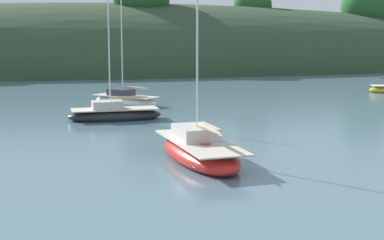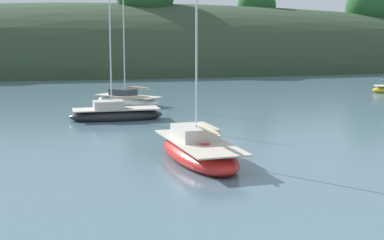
# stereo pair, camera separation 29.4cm
# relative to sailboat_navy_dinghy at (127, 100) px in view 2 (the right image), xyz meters

# --- Properties ---
(far_shoreline_hill) EXTENTS (150.00, 36.00, 23.03)m
(far_shoreline_hill) POSITION_rel_sailboat_navy_dinghy_xyz_m (1.74, 40.50, -0.25)
(far_shoreline_hill) COLOR #2D422B
(far_shoreline_hill) RESTS_ON ground
(sailboat_navy_dinghy) EXTENTS (5.46, 5.50, 8.53)m
(sailboat_navy_dinghy) POSITION_rel_sailboat_navy_dinghy_xyz_m (0.00, 0.00, 0.00)
(sailboat_navy_dinghy) COLOR white
(sailboat_navy_dinghy) RESTS_ON ground
(sailboat_teal_outer) EXTENTS (6.02, 2.22, 7.85)m
(sailboat_teal_outer) POSITION_rel_sailboat_navy_dinghy_xyz_m (-1.50, -7.32, 0.00)
(sailboat_teal_outer) COLOR #232328
(sailboat_teal_outer) RESTS_ON ground
(sailboat_blue_center) EXTENTS (3.19, 7.49, 9.44)m
(sailboat_blue_center) POSITION_rel_sailboat_navy_dinghy_xyz_m (1.10, -19.93, 0.07)
(sailboat_blue_center) COLOR red
(sailboat_blue_center) RESTS_ON ground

